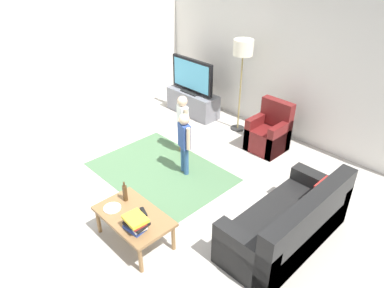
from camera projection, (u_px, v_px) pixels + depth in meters
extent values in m
plane|color=#B2ADA3|center=(163.00, 195.00, 5.42)|extent=(7.80, 7.80, 0.00)
cube|color=silver|center=(287.00, 64.00, 6.53)|extent=(6.00, 0.12, 2.70)
cube|color=silver|center=(54.00, 63.00, 6.59)|extent=(0.12, 6.00, 2.70)
cube|color=#4C724C|center=(161.00, 172.00, 5.94)|extent=(2.20, 1.60, 0.01)
cube|color=slate|center=(193.00, 103.00, 7.74)|extent=(1.20, 0.44, 0.50)
cube|color=black|center=(191.00, 110.00, 7.78)|extent=(1.10, 0.32, 0.03)
cube|color=black|center=(192.00, 91.00, 7.59)|extent=(0.44, 0.28, 0.03)
cube|color=black|center=(192.00, 75.00, 7.41)|extent=(1.10, 0.07, 0.68)
cube|color=#59B2D8|center=(191.00, 76.00, 7.39)|extent=(1.00, 0.01, 0.58)
cube|color=black|center=(284.00, 228.00, 4.52)|extent=(0.80, 1.80, 0.42)
cube|color=black|center=(308.00, 227.00, 4.23)|extent=(0.20, 1.80, 0.86)
cube|color=black|center=(244.00, 257.00, 4.00)|extent=(0.80, 0.20, 0.60)
cube|color=black|center=(317.00, 194.00, 4.96)|extent=(0.80, 0.20, 0.60)
cube|color=#B22823|center=(322.00, 192.00, 4.58)|extent=(0.10, 0.32, 0.32)
cube|color=maroon|center=(267.00, 139.00, 6.45)|extent=(0.60, 0.60, 0.42)
cube|color=maroon|center=(276.00, 124.00, 6.46)|extent=(0.60, 0.16, 0.90)
cube|color=maroon|center=(257.00, 130.00, 6.55)|extent=(0.12, 0.60, 0.60)
cube|color=maroon|center=(279.00, 140.00, 6.26)|extent=(0.12, 0.60, 0.60)
cylinder|color=#262626|center=(237.00, 128.00, 7.25)|extent=(0.28, 0.28, 0.02)
cylinder|color=#99844C|center=(240.00, 93.00, 6.86)|extent=(0.03, 0.03, 1.50)
cylinder|color=silver|center=(243.00, 47.00, 6.42)|extent=(0.36, 0.36, 0.28)
cylinder|color=orange|center=(182.00, 138.00, 6.42)|extent=(0.08, 0.08, 0.49)
cylinder|color=orange|center=(184.00, 141.00, 6.33)|extent=(0.08, 0.08, 0.49)
cube|color=white|center=(183.00, 117.00, 6.14)|extent=(0.26, 0.20, 0.42)
sphere|color=beige|center=(182.00, 101.00, 5.99)|extent=(0.17, 0.17, 0.17)
cylinder|color=beige|center=(179.00, 112.00, 6.25)|extent=(0.06, 0.06, 0.37)
cylinder|color=beige|center=(186.00, 119.00, 6.02)|extent=(0.06, 0.06, 0.37)
cylinder|color=#33598C|center=(183.00, 158.00, 5.86)|extent=(0.08, 0.08, 0.48)
cylinder|color=#33598C|center=(186.00, 162.00, 5.78)|extent=(0.08, 0.08, 0.48)
cube|color=#2D478C|center=(184.00, 136.00, 5.59)|extent=(0.25, 0.19, 0.41)
sphere|color=beige|center=(184.00, 119.00, 5.45)|extent=(0.17, 0.17, 0.17)
cylinder|color=beige|center=(180.00, 131.00, 5.70)|extent=(0.06, 0.06, 0.37)
cylinder|color=beige|center=(188.00, 139.00, 5.47)|extent=(0.06, 0.06, 0.37)
cube|color=olive|center=(133.00, 216.00, 4.43)|extent=(1.00, 0.60, 0.04)
cylinder|color=olive|center=(98.00, 221.00, 4.67)|extent=(0.05, 0.05, 0.38)
cylinder|color=olive|center=(141.00, 260.00, 4.11)|extent=(0.05, 0.05, 0.38)
cylinder|color=olive|center=(130.00, 203.00, 4.97)|extent=(0.05, 0.05, 0.38)
cylinder|color=olive|center=(173.00, 237.00, 4.41)|extent=(0.05, 0.05, 0.38)
cube|color=#334CA5|center=(135.00, 228.00, 4.20)|extent=(0.26, 0.19, 0.04)
cube|color=white|center=(136.00, 225.00, 4.19)|extent=(0.27, 0.19, 0.03)
cube|color=black|center=(137.00, 223.00, 4.17)|extent=(0.29, 0.23, 0.03)
cube|color=red|center=(136.00, 222.00, 4.14)|extent=(0.24, 0.19, 0.03)
cube|color=yellow|center=(135.00, 219.00, 4.14)|extent=(0.29, 0.24, 0.04)
cylinder|color=#4C3319|center=(125.00, 193.00, 4.61)|extent=(0.06, 0.06, 0.23)
cylinder|color=#4C3319|center=(124.00, 184.00, 4.54)|extent=(0.02, 0.02, 0.06)
cube|color=black|center=(144.00, 212.00, 4.46)|extent=(0.18, 0.10, 0.02)
cylinder|color=white|center=(112.00, 208.00, 4.52)|extent=(0.22, 0.22, 0.02)
cube|color=silver|center=(113.00, 208.00, 4.50)|extent=(0.14, 0.07, 0.01)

